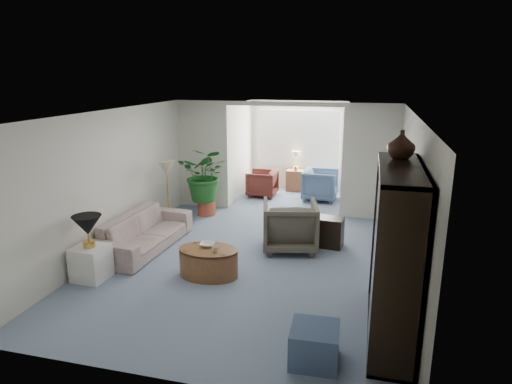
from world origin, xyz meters
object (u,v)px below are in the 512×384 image
(end_table, at_px, (91,263))
(entertainment_cabinet, at_px, (395,254))
(table_lamp, at_px, (87,225))
(coffee_cup, at_px, (215,249))
(coffee_table, at_px, (208,262))
(framed_picture, at_px, (411,175))
(cabinet_urn, at_px, (401,145))
(wingback_chair, at_px, (290,226))
(sunroom_chair_maroon, at_px, (262,183))
(sunroom_chair_blue, at_px, (320,185))
(floor_lamp, at_px, (166,168))
(side_table_dark, at_px, (330,232))
(sofa, at_px, (145,232))
(plant_pot, at_px, (206,208))
(coffee_bowl, at_px, (207,245))
(ottoman, at_px, (315,345))
(sunroom_table, at_px, (295,180))

(end_table, relative_size, entertainment_cabinet, 0.25)
(table_lamp, distance_m, coffee_cup, 1.96)
(end_table, height_order, coffee_table, end_table)
(framed_picture, height_order, table_lamp, framed_picture)
(end_table, distance_m, cabinet_urn, 4.85)
(wingback_chair, distance_m, sunroom_chair_maroon, 3.63)
(sunroom_chair_blue, bearing_deg, floor_lamp, 136.10)
(floor_lamp, height_order, side_table_dark, floor_lamp)
(sofa, bearing_deg, end_table, 174.27)
(end_table, bearing_deg, plant_pot, 80.74)
(coffee_table, bearing_deg, cabinet_urn, -9.72)
(sunroom_chair_maroon, bearing_deg, wingback_chair, 22.41)
(framed_picture, bearing_deg, wingback_chair, 153.19)
(side_table_dark, bearing_deg, plant_pot, 156.84)
(floor_lamp, relative_size, side_table_dark, 0.66)
(sofa, relative_size, sunroom_chair_blue, 2.58)
(cabinet_urn, bearing_deg, end_table, -178.70)
(coffee_bowl, distance_m, ottoman, 2.69)
(sunroom_chair_maroon, bearing_deg, end_table, -13.96)
(sofa, distance_m, wingback_chair, 2.63)
(plant_pot, distance_m, sunroom_chair_maroon, 2.04)
(coffee_table, relative_size, coffee_cup, 9.16)
(entertainment_cabinet, bearing_deg, framed_picture, 80.78)
(sofa, bearing_deg, plant_pot, -7.09)
(coffee_table, bearing_deg, entertainment_cabinet, -19.60)
(side_table_dark, xyz_separation_m, entertainment_cabinet, (0.97, -2.68, 0.77))
(sofa, distance_m, end_table, 1.37)
(framed_picture, xyz_separation_m, end_table, (-4.65, -1.02, -1.43))
(coffee_cup, height_order, sunroom_chair_blue, sunroom_chair_blue)
(end_table, height_order, plant_pot, end_table)
(sunroom_chair_blue, bearing_deg, sunroom_chair_maroon, 90.85)
(coffee_table, distance_m, wingback_chair, 1.77)
(sunroom_table, bearing_deg, plant_pot, -121.53)
(coffee_cup, height_order, ottoman, coffee_cup)
(end_table, xyz_separation_m, sunroom_chair_blue, (2.91, 5.35, 0.12))
(wingback_chair, distance_m, ottoman, 3.29)
(coffee_cup, xyz_separation_m, side_table_dark, (1.59, 1.81, -0.22))
(ottoman, xyz_separation_m, sunroom_table, (-1.43, 7.29, 0.08))
(plant_pot, bearing_deg, floor_lamp, -115.00)
(ottoman, xyz_separation_m, sunroom_chair_maroon, (-2.18, 6.54, 0.13))
(coffee_table, relative_size, entertainment_cabinet, 0.45)
(table_lamp, relative_size, entertainment_cabinet, 0.21)
(wingback_chair, relative_size, plant_pot, 2.45)
(sunroom_chair_maroon, bearing_deg, coffee_bowl, 3.87)
(sunroom_chair_maroon, bearing_deg, table_lamp, -13.96)
(sofa, bearing_deg, sunroom_chair_maroon, -14.19)
(coffee_cup, bearing_deg, sunroom_chair_maroon, 95.23)
(entertainment_cabinet, height_order, plant_pot, entertainment_cabinet)
(sunroom_chair_blue, height_order, sunroom_table, sunroom_chair_blue)
(sofa, height_order, cabinet_urn, cabinet_urn)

